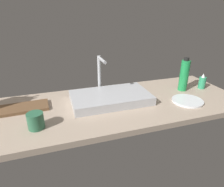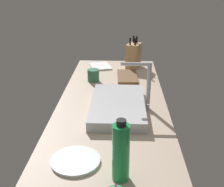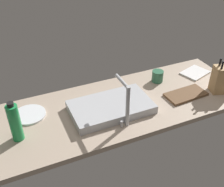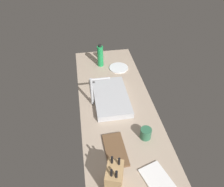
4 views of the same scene
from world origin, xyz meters
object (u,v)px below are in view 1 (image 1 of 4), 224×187
cutting_board (24,108)px  dinner_plate (187,101)px  water_bottle (184,75)px  coffee_mug (36,121)px  sink_basin (111,98)px  faucet (100,72)px  soap_bottle (202,82)px

cutting_board → dinner_plate: bearing=-12.1°
cutting_board → water_bottle: water_bottle is taller
coffee_mug → sink_basin: bearing=22.0°
dinner_plate → cutting_board: bearing=167.9°
sink_basin → faucet: faucet is taller
cutting_board → coffee_mug: size_ratio=3.33×
faucet → soap_bottle: 79.22cm
faucet → water_bottle: 62.09cm
cutting_board → coffee_mug: 25.78cm
coffee_mug → cutting_board: bearing=108.3°
water_bottle → coffee_mug: bearing=-168.7°
faucet → dinner_plate: size_ratio=1.34×
faucet → water_bottle: size_ratio=1.09×
cutting_board → water_bottle: bearing=-1.8°
coffee_mug → soap_bottle: bearing=9.1°
cutting_board → water_bottle: 112.25cm
dinner_plate → coffee_mug: size_ratio=2.36×
cutting_board → dinner_plate: cutting_board is taller
faucet → water_bottle: faucet is taller
faucet → soap_bottle: size_ratio=2.34×
dinner_plate → coffee_mug: bearing=-178.6°
cutting_board → coffee_mug: bearing=-71.7°
sink_basin → water_bottle: water_bottle is taller
soap_bottle → faucet: bearing=169.7°
sink_basin → water_bottle: size_ratio=2.06×
faucet → cutting_board: 54.14cm
water_bottle → dinner_plate: bearing=-116.5°
cutting_board → faucet: bearing=10.0°
soap_bottle → water_bottle: bearing=175.0°
faucet → coffee_mug: (-43.02, -33.25, -12.24)cm
sink_basin → coffee_mug: (-45.88, -18.49, 1.57)cm
faucet → soap_bottle: faucet is taller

